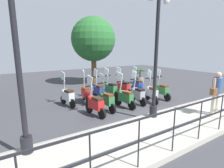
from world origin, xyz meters
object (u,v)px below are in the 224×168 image
Objects in this scene: lamp_post_near at (156,62)px; scooter_near_3 at (125,97)px; scooter_near_1 at (152,93)px; scooter_near_5 at (95,104)px; lamp_post_far at (19,77)px; scooter_far_0 at (137,85)px; scooter_far_2 at (111,88)px; scooter_near_0 at (162,90)px; scooter_far_4 at (85,93)px; pedestrian_with_bag at (216,90)px; scooter_far_1 at (123,87)px; tree_distant at (93,39)px; scooter_near_4 at (106,99)px; scooter_far_3 at (99,90)px; potted_palm at (140,78)px; scooter_far_5 at (67,96)px; scooter_near_2 at (138,94)px.

lamp_post_near is 2.32m from scooter_near_3.
scooter_near_1 is 3.06m from scooter_near_5.
scooter_near_5 is at bearing -59.49° from lamp_post_far.
scooter_far_2 is at bearing 96.46° from scooter_far_0.
scooter_near_0 is 1.00× the size of scooter_far_4.
scooter_near_1 is (1.59, -1.51, -1.63)m from lamp_post_near.
lamp_post_far is 2.65× the size of scooter_near_3.
scooter_near_3 is (-0.06, 2.37, 0.00)m from scooter_near_0.
scooter_near_0 is (2.79, -0.33, -0.60)m from pedestrian_with_bag.
scooter_far_1 is at bearing -74.88° from scooter_far_4.
scooter_near_0 is 1.00× the size of scooter_far_1.
tree_distant is at bearing -23.56° from scooter_near_3.
scooter_near_4 and scooter_far_1 have the same top height.
lamp_post_near is 3.73m from scooter_far_3.
lamp_post_near is 2.87× the size of scooter_far_1.
potted_palm is 4.17m from scooter_far_2.
tree_distant is at bearing -37.12° from lamp_post_far.
scooter_near_3 and scooter_far_5 have the same top height.
scooter_near_5 is at bearing 153.65° from tree_distant.
scooter_near_4 is (0.05, 3.23, 0.00)m from scooter_near_0.
tree_distant reaches higher than scooter_far_3.
scooter_near_4 is (-5.19, 2.05, -2.66)m from tree_distant.
scooter_near_0 and scooter_far_3 have the same top height.
scooter_far_5 is at bearing 84.17° from scooter_far_2.
scooter_far_5 is at bearing 139.29° from tree_distant.
lamp_post_near is at bearing 129.70° from scooter_near_0.
scooter_near_4 is at bearing 103.42° from scooter_near_1.
pedestrian_with_bag is 4.43m from scooter_near_5.
lamp_post_far is 2.65× the size of scooter_near_0.
scooter_near_2 and scooter_far_0 have the same top height.
scooter_far_4 is (1.77, -0.38, 0.00)m from scooter_near_5.
lamp_post_far is at bearing 112.71° from scooter_near_2.
scooter_near_2 is at bearing -173.33° from scooter_far_2.
scooter_far_2 is at bearing -73.09° from scooter_far_4.
scooter_far_3 is at bearing 63.06° from scooter_near_0.
lamp_post_near is at bearing -157.97° from scooter_far_5.
lamp_post_far is 2.65× the size of scooter_far_1.
scooter_far_0 is at bearing -102.43° from scooter_far_2.
scooter_near_3 is at bearing 131.89° from potted_palm.
scooter_near_0 and scooter_far_0 have the same top height.
lamp_post_far reaches higher than pedestrian_with_bag.
scooter_far_1 is at bearing -55.81° from scooter_near_4.
scooter_far_2 is (1.88, -1.86, 0.00)m from scooter_near_5.
scooter_far_2 is at bearing 21.62° from pedestrian_with_bag.
lamp_post_near is 2.87× the size of scooter_near_5.
pedestrian_with_bag is 1.50× the size of potted_palm.
lamp_post_near is 2.87× the size of scooter_near_0.
scooter_near_0 is 1.00× the size of scooter_far_5.
scooter_near_4 and scooter_near_5 have the same top height.
scooter_near_0 is at bearing -167.26° from tree_distant.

